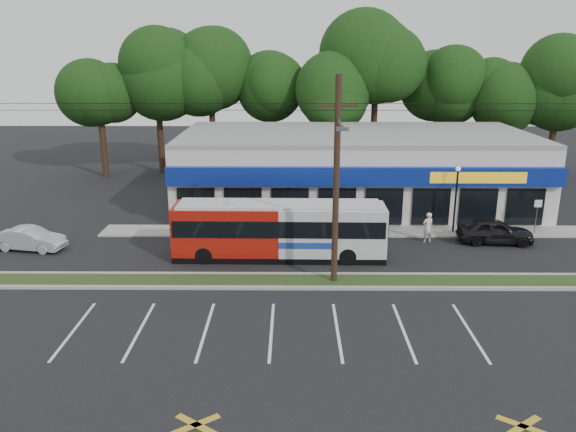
# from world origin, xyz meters

# --- Properties ---
(ground) EXTENTS (120.00, 120.00, 0.00)m
(ground) POSITION_xyz_m (0.00, 0.00, 0.00)
(ground) COLOR black
(ground) RESTS_ON ground
(grass_strip) EXTENTS (40.00, 1.60, 0.12)m
(grass_strip) POSITION_xyz_m (0.00, 1.00, 0.06)
(grass_strip) COLOR #2A3A18
(grass_strip) RESTS_ON ground
(curb_south) EXTENTS (40.00, 0.25, 0.14)m
(curb_south) POSITION_xyz_m (0.00, 0.15, 0.07)
(curb_south) COLOR #9E9E93
(curb_south) RESTS_ON ground
(curb_north) EXTENTS (40.00, 0.25, 0.14)m
(curb_north) POSITION_xyz_m (0.00, 1.85, 0.07)
(curb_north) COLOR #9E9E93
(curb_north) RESTS_ON ground
(sidewalk) EXTENTS (32.00, 2.20, 0.10)m
(sidewalk) POSITION_xyz_m (5.00, 9.00, 0.05)
(sidewalk) COLOR #9E9E93
(sidewalk) RESTS_ON ground
(strip_mall) EXTENTS (25.00, 12.55, 5.30)m
(strip_mall) POSITION_xyz_m (5.50, 15.91, 2.65)
(strip_mall) COLOR #B9B3AC
(strip_mall) RESTS_ON ground
(utility_pole) EXTENTS (50.00, 2.77, 10.00)m
(utility_pole) POSITION_xyz_m (2.83, 0.93, 5.41)
(utility_pole) COLOR black
(utility_pole) RESTS_ON ground
(lamp_post) EXTENTS (0.30, 0.30, 4.25)m
(lamp_post) POSITION_xyz_m (11.00, 8.80, 2.67)
(lamp_post) COLOR black
(lamp_post) RESTS_ON ground
(sign_post) EXTENTS (0.45, 0.10, 2.23)m
(sign_post) POSITION_xyz_m (16.00, 8.57, 1.56)
(sign_post) COLOR #59595E
(sign_post) RESTS_ON ground
(tree_line) EXTENTS (46.76, 6.76, 11.83)m
(tree_line) POSITION_xyz_m (4.00, 26.00, 8.42)
(tree_line) COLOR black
(tree_line) RESTS_ON ground
(metrobus) EXTENTS (11.55, 2.60, 3.10)m
(metrobus) POSITION_xyz_m (0.25, 4.50, 1.64)
(metrobus) COLOR #A0150C
(metrobus) RESTS_ON ground
(car_dark) EXTENTS (4.47, 2.09, 1.48)m
(car_dark) POSITION_xyz_m (12.95, 6.97, 0.74)
(car_dark) COLOR black
(car_dark) RESTS_ON ground
(car_silver) EXTENTS (4.13, 2.02, 1.30)m
(car_silver) POSITION_xyz_m (-14.04, 5.60, 0.65)
(car_silver) COLOR #B8BCC1
(car_silver) RESTS_ON ground
(pedestrian_a) EXTENTS (0.76, 0.61, 1.83)m
(pedestrian_a) POSITION_xyz_m (8.99, 7.12, 0.91)
(pedestrian_a) COLOR silver
(pedestrian_a) RESTS_ON ground
(pedestrian_b) EXTENTS (1.01, 0.87, 1.80)m
(pedestrian_b) POSITION_xyz_m (2.94, 8.50, 0.90)
(pedestrian_b) COLOR beige
(pedestrian_b) RESTS_ON ground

